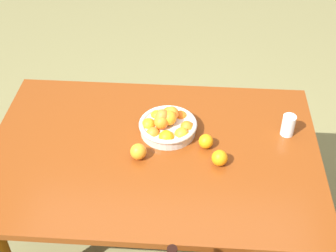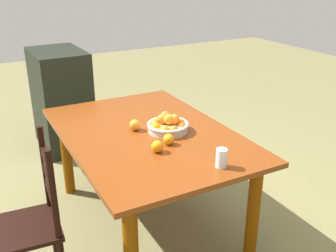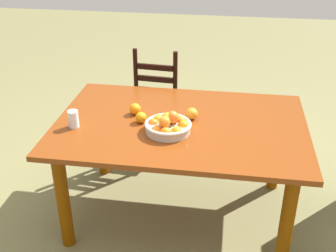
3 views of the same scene
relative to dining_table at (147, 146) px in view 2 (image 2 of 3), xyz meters
name	(u,v)px [view 2 (image 2 of 3)]	position (x,y,z in m)	size (l,w,h in m)	color
ground_plane	(149,220)	(0.00, 0.00, -0.63)	(12.00, 12.00, 0.00)	olive
dining_table	(147,146)	(0.00, 0.00, 0.00)	(1.62, 1.10, 0.74)	maroon
chair_near_window	(33,224)	(-0.29, 0.86, -0.18)	(0.41, 0.41, 0.97)	black
cabinet	(62,100)	(1.64, 0.21, -0.12)	(0.70, 0.49, 1.03)	black
fruit_bowl	(168,125)	(-0.06, -0.13, 0.15)	(0.29, 0.29, 0.14)	beige
orange_loose_0	(135,125)	(0.06, 0.06, 0.15)	(0.08, 0.08, 0.08)	orange
orange_loose_1	(169,139)	(-0.25, -0.04, 0.14)	(0.07, 0.07, 0.07)	orange
orange_loose_2	(157,146)	(-0.32, 0.08, 0.15)	(0.08, 0.08, 0.08)	orange
drinking_glass	(222,158)	(-0.66, -0.16, 0.16)	(0.07, 0.07, 0.11)	silver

